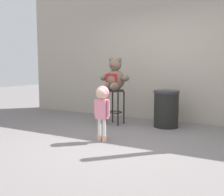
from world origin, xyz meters
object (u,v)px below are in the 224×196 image
teddy_bear (114,78)px  trash_bin (166,109)px  child_walking (102,101)px  bar_stool_with_teddy (115,100)px

teddy_bear → trash_bin: (1.03, 0.28, -0.61)m
child_walking → trash_bin: bearing=141.4°
trash_bin → teddy_bear: bearing=-165.0°
child_walking → teddy_bear: bearing=-177.9°
bar_stool_with_teddy → child_walking: child_walking is taller
bar_stool_with_teddy → child_walking: bearing=-71.1°
child_walking → bar_stool_with_teddy: bearing=-178.4°
bar_stool_with_teddy → teddy_bear: size_ratio=1.09×
teddy_bear → child_walking: teddy_bear is taller
bar_stool_with_teddy → trash_bin: bearing=13.3°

